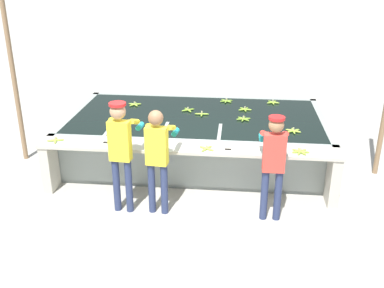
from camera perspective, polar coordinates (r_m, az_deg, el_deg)
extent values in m
plane|color=#A3A099|center=(7.37, -0.81, -7.37)|extent=(80.00, 80.00, 0.00)
cube|color=gray|center=(8.95, 0.54, -1.51)|extent=(4.88, 2.68, 0.06)
cube|color=gray|center=(7.62, -0.37, -2.59)|extent=(4.88, 0.12, 0.88)
cube|color=gray|center=(9.98, 1.26, 3.63)|extent=(4.88, 0.12, 0.88)
cube|color=gray|center=(9.30, -14.21, 1.48)|extent=(0.12, 2.68, 0.88)
cube|color=gray|center=(8.90, 15.99, 0.31)|extent=(0.12, 2.68, 0.88)
cube|color=black|center=(8.78, 0.55, 1.10)|extent=(4.64, 2.44, 0.82)
cube|color=gray|center=(8.30, -10.11, -0.76)|extent=(0.06, 0.80, 0.88)
cube|color=gray|center=(8.09, -3.45, -1.06)|extent=(0.06, 0.80, 0.88)
cube|color=gray|center=(8.00, 3.47, -1.35)|extent=(0.06, 0.80, 0.88)
cube|color=gray|center=(8.03, 10.44, -1.62)|extent=(0.06, 0.80, 0.88)
cube|color=#B7B2A3|center=(7.19, -0.63, -0.54)|extent=(4.88, 0.45, 0.05)
cube|color=#B7B2A3|center=(7.96, -17.61, -2.75)|extent=(0.16, 0.41, 0.83)
cube|color=#B7B2A3|center=(7.50, 17.49, -4.35)|extent=(0.16, 0.41, 0.83)
cylinder|color=navy|center=(7.05, -9.56, -5.14)|extent=(0.11, 0.11, 0.87)
cylinder|color=navy|center=(6.99, -8.01, -5.31)|extent=(0.11, 0.11, 0.87)
cube|color=yellow|center=(6.71, -9.16, 0.41)|extent=(0.33, 0.20, 0.62)
sphere|color=tan|center=(6.55, -9.41, 4.12)|extent=(0.24, 0.24, 0.24)
cylinder|color=red|center=(6.52, -9.47, 5.02)|extent=(0.25, 0.25, 0.04)
cylinder|color=yellow|center=(6.90, -9.84, 3.00)|extent=(0.11, 0.31, 0.18)
cylinder|color=#1EA3AD|center=(7.18, -9.07, 2.41)|extent=(0.10, 0.21, 0.08)
cylinder|color=yellow|center=(6.80, -7.31, 2.85)|extent=(0.11, 0.31, 0.18)
cylinder|color=#1EA3AD|center=(7.08, -6.63, 2.26)|extent=(0.10, 0.21, 0.08)
cylinder|color=navy|center=(6.95, -5.13, -5.55)|extent=(0.11, 0.11, 0.83)
cylinder|color=navy|center=(6.90, -3.53, -5.73)|extent=(0.11, 0.11, 0.83)
cube|color=yellow|center=(6.62, -4.51, -0.24)|extent=(0.34, 0.20, 0.59)
sphere|color=#896042|center=(6.46, -4.63, 3.32)|extent=(0.22, 0.22, 0.22)
cylinder|color=yellow|center=(6.81, -5.26, 2.28)|extent=(0.11, 0.32, 0.18)
cylinder|color=teal|center=(7.09, -4.62, 1.72)|extent=(0.11, 0.21, 0.08)
cylinder|color=yellow|center=(6.72, -2.65, 2.09)|extent=(0.11, 0.32, 0.18)
cylinder|color=teal|center=(7.01, -2.11, 1.52)|extent=(0.11, 0.21, 0.08)
cylinder|color=navy|center=(6.83, 9.16, -6.39)|extent=(0.11, 0.11, 0.81)
cylinder|color=navy|center=(6.85, 10.84, -6.43)|extent=(0.11, 0.11, 0.81)
cube|color=#DB3D33|center=(6.54, 10.40, -1.10)|extent=(0.32, 0.17, 0.57)
sphere|color=#9E704C|center=(6.38, 10.67, 2.40)|extent=(0.22, 0.22, 0.22)
cylinder|color=red|center=(6.35, 10.73, 3.25)|extent=(0.23, 0.23, 0.04)
cylinder|color=#DB3D33|center=(6.68, 9.01, 1.39)|extent=(0.08, 0.31, 0.18)
cylinder|color=teal|center=(6.97, 8.83, 0.86)|extent=(0.09, 0.20, 0.08)
cylinder|color=#DB3D33|center=(6.71, 11.73, 1.28)|extent=(0.08, 0.31, 0.18)
cylinder|color=teal|center=(7.00, 11.44, 0.76)|extent=(0.09, 0.20, 0.08)
ellipsoid|color=#75A333|center=(8.43, 6.20, 3.16)|extent=(0.17, 0.09, 0.04)
ellipsoid|color=#75A333|center=(8.40, 6.48, 3.06)|extent=(0.07, 0.17, 0.04)
ellipsoid|color=#75A333|center=(8.41, 6.83, 3.09)|extent=(0.15, 0.14, 0.04)
ellipsoid|color=#75A333|center=(8.47, 6.90, 3.21)|extent=(0.17, 0.09, 0.04)
ellipsoid|color=#75A333|center=(8.50, 6.63, 3.30)|extent=(0.07, 0.17, 0.04)
ellipsoid|color=#75A333|center=(8.48, 6.27, 3.27)|extent=(0.15, 0.14, 0.04)
cylinder|color=tan|center=(8.44, 6.56, 3.41)|extent=(0.03, 0.03, 0.04)
ellipsoid|color=#8CB738|center=(9.57, 10.38, 5.29)|extent=(0.12, 0.16, 0.04)
ellipsoid|color=#8CB738|center=(9.56, 9.99, 5.29)|extent=(0.14, 0.15, 0.04)
ellipsoid|color=#8CB738|center=(9.50, 9.93, 5.19)|extent=(0.17, 0.10, 0.04)
ellipsoid|color=#8CB738|center=(9.47, 10.28, 5.11)|extent=(0.05, 0.17, 0.04)
ellipsoid|color=#8CB738|center=(9.52, 10.56, 5.17)|extent=(0.17, 0.07, 0.04)
cylinder|color=tan|center=(9.52, 10.24, 5.41)|extent=(0.03, 0.03, 0.04)
ellipsoid|color=#7FAD33|center=(8.93, -0.20, 4.40)|extent=(0.16, 0.12, 0.04)
ellipsoid|color=#7FAD33|center=(8.95, -0.68, 4.44)|extent=(0.12, 0.16, 0.04)
ellipsoid|color=#7FAD33|center=(8.88, -0.83, 4.29)|extent=(0.16, 0.12, 0.04)
ellipsoid|color=#7FAD33|center=(8.86, -0.36, 4.25)|extent=(0.12, 0.16, 0.04)
cylinder|color=tan|center=(8.89, -0.52, 4.56)|extent=(0.03, 0.03, 0.04)
ellipsoid|color=#93BC3D|center=(9.28, -7.17, 4.93)|extent=(0.13, 0.16, 0.04)
ellipsoid|color=#93BC3D|center=(9.33, -6.97, 5.04)|extent=(0.17, 0.09, 0.04)
ellipsoid|color=#93BC3D|center=(9.38, -7.23, 5.12)|extent=(0.04, 0.17, 0.04)
ellipsoid|color=#93BC3D|center=(9.35, -7.60, 5.05)|extent=(0.17, 0.08, 0.04)
ellipsoid|color=#93BC3D|center=(9.29, -7.56, 4.93)|extent=(0.13, 0.16, 0.04)
cylinder|color=tan|center=(9.32, -7.31, 5.22)|extent=(0.03, 0.03, 0.04)
ellipsoid|color=#7FAD33|center=(8.06, -9.44, 2.05)|extent=(0.17, 0.06, 0.04)
ellipsoid|color=#7FAD33|center=(8.01, -9.28, 1.94)|extent=(0.10, 0.17, 0.04)
ellipsoid|color=#7FAD33|center=(8.00, -8.89, 1.94)|extent=(0.13, 0.16, 0.04)
ellipsoid|color=#7FAD33|center=(8.04, -8.66, 2.06)|extent=(0.17, 0.06, 0.04)
ellipsoid|color=#7FAD33|center=(8.09, -8.82, 2.18)|extent=(0.10, 0.17, 0.04)
ellipsoid|color=#7FAD33|center=(8.10, -9.20, 2.17)|extent=(0.13, 0.16, 0.04)
cylinder|color=tan|center=(8.04, -9.06, 2.29)|extent=(0.03, 0.03, 0.04)
ellipsoid|color=#7FAD33|center=(9.04, 6.88, 4.48)|extent=(0.11, 0.17, 0.04)
ellipsoid|color=#7FAD33|center=(9.03, 6.48, 4.48)|extent=(0.15, 0.15, 0.04)
ellipsoid|color=#7FAD33|center=(8.97, 6.41, 4.35)|extent=(0.17, 0.11, 0.04)
ellipsoid|color=#7FAD33|center=(8.95, 6.78, 4.28)|extent=(0.06, 0.17, 0.04)
ellipsoid|color=#7FAD33|center=(8.99, 7.07, 4.36)|extent=(0.17, 0.06, 0.04)
cylinder|color=tan|center=(8.99, 6.73, 4.60)|extent=(0.03, 0.03, 0.04)
ellipsoid|color=#7FAD33|center=(8.72, 1.27, 3.95)|extent=(0.04, 0.17, 0.04)
ellipsoid|color=#7FAD33|center=(8.67, 0.89, 3.84)|extent=(0.17, 0.04, 0.04)
ellipsoid|color=#7FAD33|center=(8.62, 1.23, 3.71)|extent=(0.04, 0.17, 0.04)
ellipsoid|color=#7FAD33|center=(8.66, 1.61, 3.82)|extent=(0.17, 0.04, 0.04)
cylinder|color=tan|center=(8.66, 1.25, 4.05)|extent=(0.03, 0.03, 0.04)
ellipsoid|color=#93BC3D|center=(7.97, 12.44, 1.57)|extent=(0.16, 0.13, 0.04)
ellipsoid|color=#93BC3D|center=(7.95, 12.82, 1.50)|extent=(0.05, 0.17, 0.04)
ellipsoid|color=#93BC3D|center=(7.99, 13.11, 1.57)|extent=(0.17, 0.10, 0.04)
ellipsoid|color=#93BC3D|center=(8.04, 13.04, 1.71)|extent=(0.16, 0.13, 0.04)
ellipsoid|color=#93BC3D|center=(8.05, 12.67, 1.78)|extent=(0.05, 0.17, 0.04)
ellipsoid|color=#93BC3D|center=(8.02, 12.37, 1.71)|extent=(0.17, 0.10, 0.04)
cylinder|color=tan|center=(7.99, 12.76, 1.88)|extent=(0.03, 0.03, 0.04)
ellipsoid|color=#75A333|center=(9.54, 4.12, 5.54)|extent=(0.16, 0.13, 0.04)
ellipsoid|color=#75A333|center=(9.49, 4.07, 5.45)|extent=(0.17, 0.10, 0.04)
ellipsoid|color=#75A333|center=(9.45, 4.32, 5.38)|extent=(0.06, 0.17, 0.04)
ellipsoid|color=#75A333|center=(9.47, 4.63, 5.40)|extent=(0.16, 0.13, 0.04)
ellipsoid|color=#75A333|center=(9.52, 4.69, 5.50)|extent=(0.17, 0.10, 0.04)
ellipsoid|color=#75A333|center=(9.56, 4.44, 5.57)|extent=(0.06, 0.17, 0.04)
cylinder|color=tan|center=(9.50, 4.39, 5.68)|extent=(0.03, 0.03, 0.04)
ellipsoid|color=#93BC3D|center=(7.16, 14.03, -0.98)|extent=(0.17, 0.06, 0.04)
ellipsoid|color=#93BC3D|center=(7.20, 13.87, -0.83)|extent=(0.15, 0.14, 0.04)
ellipsoid|color=#93BC3D|center=(7.21, 13.50, -0.77)|extent=(0.05, 0.17, 0.04)
ellipsoid|color=#93BC3D|center=(7.18, 13.20, -0.83)|extent=(0.16, 0.12, 0.04)
ellipsoid|color=#93BC3D|center=(7.13, 13.20, -0.98)|extent=(0.17, 0.09, 0.04)
ellipsoid|color=#93BC3D|center=(7.11, 13.49, -1.10)|extent=(0.09, 0.17, 0.04)
ellipsoid|color=#93BC3D|center=(7.12, 13.87, -1.10)|extent=(0.12, 0.16, 0.04)
cylinder|color=tan|center=(7.14, 13.62, -0.68)|extent=(0.03, 0.03, 0.04)
ellipsoid|color=#9EC642|center=(7.11, 2.13, -0.43)|extent=(0.12, 0.16, 0.04)
ellipsoid|color=#9EC642|center=(7.10, 1.51, -0.47)|extent=(0.16, 0.12, 0.04)
ellipsoid|color=#9EC642|center=(7.03, 1.61, -0.71)|extent=(0.12, 0.16, 0.04)
ellipsoid|color=#9EC642|center=(7.04, 2.24, -0.68)|extent=(0.16, 0.12, 0.04)
cylinder|color=tan|center=(7.06, 1.88, -0.31)|extent=(0.03, 0.03, 0.04)
ellipsoid|color=#9EC642|center=(7.68, -16.97, 0.32)|extent=(0.09, 0.17, 0.04)
ellipsoid|color=#9EC642|center=(7.72, -16.53, 0.50)|extent=(0.17, 0.09, 0.04)
ellipsoid|color=#9EC642|center=(7.78, -16.91, 0.62)|extent=(0.09, 0.17, 0.04)
ellipsoid|color=#9EC642|center=(7.73, -17.34, 0.44)|extent=(0.17, 0.09, 0.04)
cylinder|color=tan|center=(7.71, -16.97, 0.71)|extent=(0.03, 0.03, 0.04)
cube|color=silver|center=(7.38, -9.40, 0.05)|extent=(0.20, 0.06, 0.00)
cube|color=black|center=(7.45, -10.82, 0.19)|extent=(0.10, 0.04, 0.02)
cube|color=silver|center=(7.08, 6.21, -0.77)|extent=(0.20, 0.04, 0.00)
cube|color=black|center=(7.08, 4.60, -0.68)|extent=(0.10, 0.03, 0.02)
cylinder|color=#846647|center=(9.01, -21.66, 7.64)|extent=(0.09, 0.09, 3.20)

